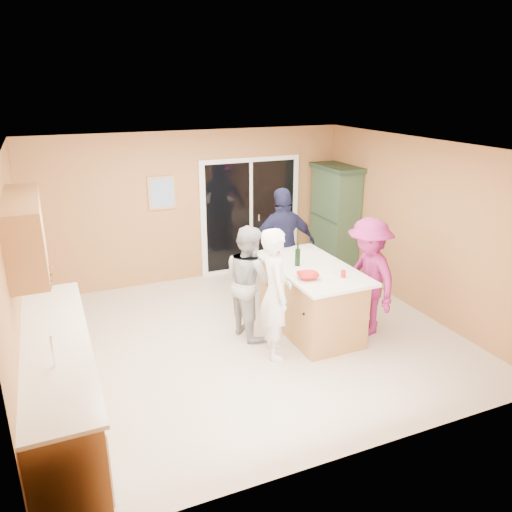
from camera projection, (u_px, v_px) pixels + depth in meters
name	position (u px, v px, depth m)	size (l,w,h in m)	color
floor	(249.00, 338.00, 6.90)	(5.50, 5.50, 0.00)	beige
ceiling	(248.00, 147.00, 6.05)	(5.50, 5.00, 0.10)	silver
wall_back	(194.00, 207.00, 8.65)	(5.50, 0.10, 2.60)	tan
wall_front	(358.00, 333.00, 4.30)	(5.50, 0.10, 2.60)	tan
wall_left	(16.00, 280.00, 5.46)	(0.10, 5.00, 2.60)	tan
wall_right	(418.00, 226.00, 7.49)	(0.10, 5.00, 2.60)	tan
left_cabinet_run	(60.00, 391.00, 4.93)	(0.65, 3.05, 1.24)	#AD7A43
upper_cabinets	(25.00, 233.00, 5.16)	(0.35, 1.60, 0.75)	#AD7A43
sliding_door	(251.00, 215.00, 9.09)	(1.90, 0.07, 2.10)	white
framed_picture	(162.00, 193.00, 8.32)	(0.46, 0.04, 0.56)	tan
kitchen_island	(310.00, 300.00, 7.01)	(1.01, 1.83, 0.96)	#AD7A43
green_hutch	(335.00, 220.00, 9.16)	(0.56, 1.06, 1.95)	#203524
woman_white	(275.00, 294.00, 6.23)	(0.62, 0.41, 1.70)	white
woman_grey	(249.00, 281.00, 6.79)	(0.76, 0.59, 1.57)	#A4A4A7
woman_navy	(283.00, 246.00, 7.78)	(1.08, 0.45, 1.85)	#191937
woman_magenta	(368.00, 277.00, 6.82)	(1.07, 0.62, 1.66)	#831C62
serving_bowl	(308.00, 276.00, 6.41)	(0.28, 0.28, 0.07)	#B21D13
tulip_vase	(47.00, 276.00, 6.09)	(0.18, 0.12, 0.34)	red
tumbler_near	(343.00, 274.00, 6.44)	(0.07, 0.07, 0.09)	#B21D13
tumbler_far	(277.00, 252.00, 7.23)	(0.08, 0.08, 0.11)	#B21D13
wine_bottle	(298.00, 257.00, 6.83)	(0.07, 0.07, 0.32)	black
white_plate	(326.00, 272.00, 6.63)	(0.21, 0.21, 0.01)	silver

